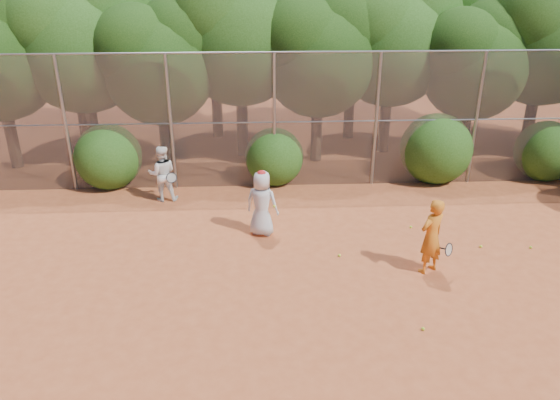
{
  "coord_description": "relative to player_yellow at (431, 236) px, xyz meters",
  "views": [
    {
      "loc": [
        -1.56,
        -9.4,
        6.55
      ],
      "look_at": [
        -1.0,
        2.5,
        1.1
      ],
      "focal_mm": 35.0,
      "sensor_mm": 36.0,
      "label": 1
    }
  ],
  "objects": [
    {
      "name": "ball_2",
      "position": [
        -0.7,
        -2.09,
        -0.84
      ],
      "size": [
        0.07,
        0.07,
        0.07
      ],
      "primitive_type": "sphere",
      "color": "#BEDA27",
      "rests_on": "ground"
    },
    {
      "name": "bush_0",
      "position": [
        -8.24,
        5.38,
        0.12
      ],
      "size": [
        2.0,
        2.0,
        2.0
      ],
      "primitive_type": "sphere",
      "color": "#1E4611",
      "rests_on": "ground"
    },
    {
      "name": "bush_1",
      "position": [
        -3.24,
        5.38,
        0.02
      ],
      "size": [
        1.8,
        1.8,
        1.8
      ],
      "primitive_type": "sphere",
      "color": "#1E4611",
      "rests_on": "ground"
    },
    {
      "name": "player_teen",
      "position": [
        -3.67,
        1.96,
        -0.02
      ],
      "size": [
        0.96,
        0.79,
        1.72
      ],
      "rotation": [
        0.0,
        0.0,
        2.79
      ],
      "color": "silver",
      "rests_on": "ground"
    },
    {
      "name": "fence_back",
      "position": [
        -2.36,
        5.08,
        1.18
      ],
      "size": [
        20.05,
        0.09,
        4.03
      ],
      "color": "gray",
      "rests_on": "ground"
    },
    {
      "name": "tree_12",
      "position": [
        4.33,
        10.32,
        3.64
      ],
      "size": [
        5.02,
        4.37,
        6.88
      ],
      "color": "black",
      "rests_on": "ground"
    },
    {
      "name": "tree_5",
      "position": [
        0.82,
        8.12,
        3.17
      ],
      "size": [
        4.51,
        3.92,
        6.17
      ],
      "color": "black",
      "rests_on": "ground"
    },
    {
      "name": "ball_1",
      "position": [
        0.19,
        2.06,
        -0.84
      ],
      "size": [
        0.07,
        0.07,
        0.07
      ],
      "primitive_type": "sphere",
      "color": "#BEDA27",
      "rests_on": "ground"
    },
    {
      "name": "ground",
      "position": [
        -2.24,
        -0.92,
        -0.88
      ],
      "size": [
        80.0,
        80.0,
        0.0
      ],
      "primitive_type": "plane",
      "color": "#A84B26",
      "rests_on": "ground"
    },
    {
      "name": "tree_1",
      "position": [
        -9.18,
        7.62,
        3.29
      ],
      "size": [
        4.64,
        4.03,
        6.35
      ],
      "color": "black",
      "rests_on": "ground"
    },
    {
      "name": "tree_11",
      "position": [
        -0.18,
        9.72,
        3.29
      ],
      "size": [
        4.64,
        4.03,
        6.35
      ],
      "color": "black",
      "rests_on": "ground"
    },
    {
      "name": "tree_7",
      "position": [
        5.82,
        7.72,
        3.4
      ],
      "size": [
        4.77,
        4.14,
        6.53
      ],
      "color": "black",
      "rests_on": "ground"
    },
    {
      "name": "player_yellow",
      "position": [
        0.0,
        0.0,
        0.0
      ],
      "size": [
        0.87,
        0.69,
        1.75
      ],
      "rotation": [
        0.0,
        0.0,
        3.69
      ],
      "color": "orange",
      "rests_on": "ground"
    },
    {
      "name": "tree_9",
      "position": [
        -10.18,
        9.92,
        3.46
      ],
      "size": [
        4.83,
        4.2,
        6.62
      ],
      "color": "black",
      "rests_on": "ground"
    },
    {
      "name": "player_white",
      "position": [
        -6.46,
        4.17,
        -0.06
      ],
      "size": [
        0.88,
        0.74,
        1.63
      ],
      "rotation": [
        0.0,
        0.0,
        3.26
      ],
      "color": "white",
      "rests_on": "ground"
    },
    {
      "name": "ball_4",
      "position": [
        -1.88,
        0.71,
        -0.84
      ],
      "size": [
        0.07,
        0.07,
        0.07
      ],
      "primitive_type": "sphere",
      "color": "#BEDA27",
      "rests_on": "ground"
    },
    {
      "name": "bush_2",
      "position": [
        1.76,
        5.38,
        0.22
      ],
      "size": [
        2.2,
        2.2,
        2.2
      ],
      "primitive_type": "sphere",
      "color": "#1E4611",
      "rests_on": "ground"
    },
    {
      "name": "ball_3",
      "position": [
        2.79,
        0.88,
        -0.84
      ],
      "size": [
        0.07,
        0.07,
        0.07
      ],
      "primitive_type": "sphere",
      "color": "#BEDA27",
      "rests_on": "ground"
    },
    {
      "name": "tree_2",
      "position": [
        -6.69,
        6.92,
        2.71
      ],
      "size": [
        3.99,
        3.47,
        5.47
      ],
      "color": "black",
      "rests_on": "ground"
    },
    {
      "name": "ball_0",
      "position": [
        1.61,
        0.97,
        -0.84
      ],
      "size": [
        0.07,
        0.07,
        0.07
      ],
      "primitive_type": "sphere",
      "color": "#BEDA27",
      "rests_on": "ground"
    },
    {
      "name": "tree_4",
      "position": [
        -1.68,
        7.32,
        2.88
      ],
      "size": [
        4.19,
        3.64,
        5.73
      ],
      "color": "black",
      "rests_on": "ground"
    },
    {
      "name": "tree_3",
      "position": [
        -4.18,
        7.92,
        3.52
      ],
      "size": [
        4.89,
        4.26,
        6.7
      ],
      "color": "black",
      "rests_on": "ground"
    },
    {
      "name": "bush_3",
      "position": [
        5.26,
        5.38,
        0.07
      ],
      "size": [
        1.9,
        1.9,
        1.9
      ],
      "primitive_type": "sphere",
      "color": "#1E4611",
      "rests_on": "ground"
    },
    {
      "name": "tree_6",
      "position": [
        3.31,
        7.11,
        2.59
      ],
      "size": [
        3.86,
        3.36,
        5.29
      ],
      "color": "black",
      "rests_on": "ground"
    },
    {
      "name": "tree_10",
      "position": [
        -5.17,
        10.13,
        3.75
      ],
      "size": [
        5.15,
        4.48,
        7.06
      ],
      "color": "black",
      "rests_on": "ground"
    }
  ]
}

